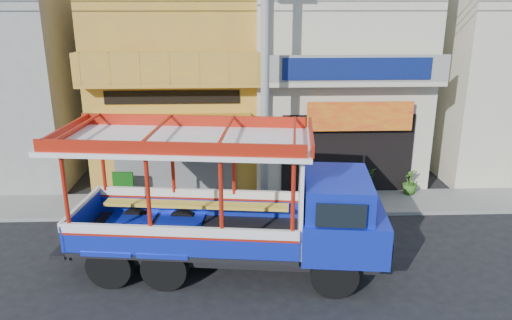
{
  "coord_description": "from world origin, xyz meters",
  "views": [
    {
      "loc": [
        -1.87,
        -11.56,
        6.68
      ],
      "look_at": [
        -1.3,
        2.5,
        2.11
      ],
      "focal_mm": 35.0,
      "sensor_mm": 36.0,
      "label": 1
    }
  ],
  "objects": [
    {
      "name": "songthaew_truck",
      "position": [
        -1.62,
        -0.14,
        1.81
      ],
      "size": [
        8.29,
        3.53,
        3.75
      ],
      "color": "black",
      "rests_on": "ground"
    },
    {
      "name": "filler_building_right",
      "position": [
        9.0,
        8.0,
        3.8
      ],
      "size": [
        6.0,
        6.0,
        7.6
      ],
      "primitive_type": "cube",
      "color": "beige",
      "rests_on": "ground"
    },
    {
      "name": "utility_pole",
      "position": [
        -0.85,
        3.3,
        5.03
      ],
      "size": [
        28.0,
        0.26,
        9.0
      ],
      "color": "gray",
      "rests_on": "ground"
    },
    {
      "name": "shophouse_right",
      "position": [
        2.0,
        7.96,
        4.11
      ],
      "size": [
        6.0,
        6.75,
        8.24
      ],
      "color": "beige",
      "rests_on": "ground"
    },
    {
      "name": "shophouse_left",
      "position": [
        -4.0,
        7.96,
        4.11
      ],
      "size": [
        6.0,
        7.5,
        8.24
      ],
      "color": "gold",
      "rests_on": "ground"
    },
    {
      "name": "sidewalk",
      "position": [
        0.0,
        4.0,
        0.06
      ],
      "size": [
        30.0,
        2.0,
        0.12
      ],
      "primitive_type": "cube",
      "color": "slate",
      "rests_on": "ground"
    },
    {
      "name": "green_sign",
      "position": [
        -5.68,
        4.23,
        0.57
      ],
      "size": [
        0.7,
        0.37,
        1.07
      ],
      "color": "black",
      "rests_on": "sidewalk"
    },
    {
      "name": "potted_plant_a",
      "position": [
        2.45,
        4.55,
        0.63
      ],
      "size": [
        1.19,
        1.14,
        1.01
      ],
      "primitive_type": "imported",
      "rotation": [
        0.0,
        0.0,
        0.53
      ],
      "color": "#33641C",
      "rests_on": "sidewalk"
    },
    {
      "name": "party_pilaster",
      "position": [
        -1.0,
        4.85,
        4.0
      ],
      "size": [
        0.35,
        0.3,
        8.0
      ],
      "primitive_type": "cube",
      "color": "beige",
      "rests_on": "ground"
    },
    {
      "name": "potted_plant_c",
      "position": [
        4.19,
        4.57,
        0.57
      ],
      "size": [
        0.65,
        0.65,
        0.9
      ],
      "primitive_type": "imported",
      "rotation": [
        0.0,
        0.0,
        4.35
      ],
      "color": "#33641C",
      "rests_on": "sidewalk"
    },
    {
      "name": "ground",
      "position": [
        0.0,
        0.0,
        0.0
      ],
      "size": [
        90.0,
        90.0,
        0.0
      ],
      "primitive_type": "plane",
      "color": "black",
      "rests_on": "ground"
    },
    {
      "name": "potted_plant_b",
      "position": [
        1.95,
        3.77,
        0.63
      ],
      "size": [
        0.72,
        0.7,
        1.02
      ],
      "primitive_type": "imported",
      "rotation": [
        0.0,
        0.0,
        2.5
      ],
      "color": "#33641C",
      "rests_on": "sidewalk"
    }
  ]
}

